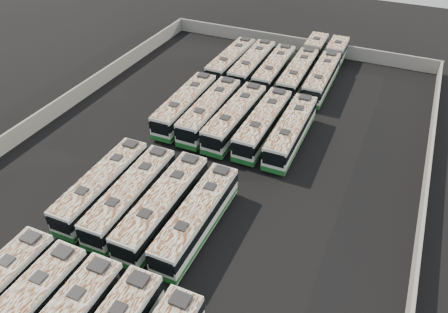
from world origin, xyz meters
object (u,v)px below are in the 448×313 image
Objects in this scene: bus_midback_center at (235,118)px; bus_back_far_left at (231,61)px; bus_back_center at (274,70)px; bus_midback_right at (263,124)px; bus_midfront_right at (197,218)px; bus_midback_far_left at (185,105)px; bus_midback_far_right at (291,131)px; bus_midfront_left at (131,196)px; bus_back_left at (252,65)px; bus_back_right at (304,65)px; bus_midfront_far_left at (103,186)px; bus_midback_left at (210,111)px; bus_midfront_center at (163,206)px; bus_back_far_right at (327,69)px.

bus_back_far_left is at bearing 116.62° from bus_midback_center.
bus_back_far_left is 1.00× the size of bus_back_center.
bus_back_far_left is (-10.49, 14.58, -0.06)m from bus_midback_right.
bus_midback_far_left is (-10.51, 17.27, 0.05)m from bus_midfront_right.
bus_midback_center reaches higher than bus_midback_far_right.
bus_back_center is at bearing 91.52° from bus_midback_center.
bus_midfront_left is 0.99× the size of bus_back_left.
bus_midfront_right is 35.06m from bus_back_right.
bus_midfront_left is at bearing -79.73° from bus_midback_far_left.
bus_midfront_far_left is 17.12m from bus_midback_far_left.
bus_midback_left is 1.04× the size of bus_back_center.
bus_midfront_right is 33.45m from bus_back_far_left.
bus_back_right is (10.41, 3.29, 0.02)m from bus_back_far_left.
bus_midback_right is at bearing 78.08° from bus_midfront_center.
bus_midfront_far_left is at bearing 179.19° from bus_midfront_right.
bus_midfront_far_left is 0.97× the size of bus_back_left.
bus_midback_far_left is at bearing -89.24° from bus_back_far_left.
bus_midback_right is at bearing -53.29° from bus_back_far_left.
bus_midfront_left is at bearing -90.79° from bus_back_left.
bus_midfront_right is at bearing -102.25° from bus_midback_far_right.
bus_back_far_left is at bearing 108.20° from bus_midfront_right.
bus_back_center is at bearing 96.41° from bus_midfront_right.
bus_midback_far_right is 1.03× the size of bus_back_center.
bus_midfront_left is 0.66× the size of bus_back_far_right.
bus_back_left is 3.46m from bus_back_center.
bus_midfront_center reaches higher than bus_midfront_far_left.
bus_back_right reaches higher than bus_back_center.
bus_midback_center is 1.05× the size of bus_back_far_left.
bus_back_far_left is (0.06, 31.63, -0.01)m from bus_midfront_far_left.
bus_midback_far_right is at bearing -1.92° from bus_midback_right.
bus_back_right is at bearing 42.75° from bus_back_center.
bus_midback_far_left is 6.98m from bus_midback_center.
bus_midfront_center reaches higher than bus_midfront_left.
bus_midfront_center is 0.67× the size of bus_back_far_right.
bus_midback_left is 14.95m from bus_back_far_left.
bus_midfront_center reaches higher than bus_midfront_right.
bus_midback_left is at bearing -112.19° from bus_back_right.
bus_midfront_right is 1.00× the size of bus_back_center.
bus_midfront_center is 1.00× the size of bus_midback_center.
bus_midfront_left reaches higher than bus_back_center.
bus_back_left reaches higher than bus_back_center.
bus_midback_left is 14.86m from bus_back_center.
bus_midfront_right reaches higher than bus_midfront_far_left.
bus_back_far_left is at bearing 88.78° from bus_midback_far_left.
bus_midfront_center reaches higher than bus_back_left.
bus_midfront_left is 0.97× the size of bus_midback_left.
bus_back_far_right is at bearing 89.95° from bus_midback_far_right.
bus_midback_left reaches higher than bus_midback_right.
bus_midfront_center reaches higher than bus_midback_left.
bus_back_right is (10.47, 34.92, 0.01)m from bus_midfront_far_left.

